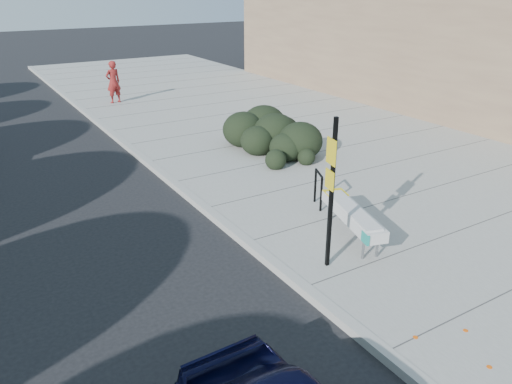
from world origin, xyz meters
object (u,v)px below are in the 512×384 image
at_px(sign_post, 331,186).
at_px(pedestrian, 113,82).
at_px(bench, 352,215).
at_px(bike_rack, 318,186).

height_order(sign_post, pedestrian, sign_post).
xyz_separation_m(bench, pedestrian, (-0.36, 15.52, 0.39)).
height_order(bench, pedestrian, pedestrian).
xyz_separation_m(bench, bike_rack, (0.41, 1.67, -0.01)).
bearing_deg(sign_post, pedestrian, 100.02).
xyz_separation_m(bike_rack, sign_post, (-1.56, -2.28, 1.11)).
distance_m(sign_post, pedestrian, 16.16).
height_order(bench, sign_post, sign_post).
relative_size(bike_rack, pedestrian, 0.48).
bearing_deg(bike_rack, sign_post, -101.30).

